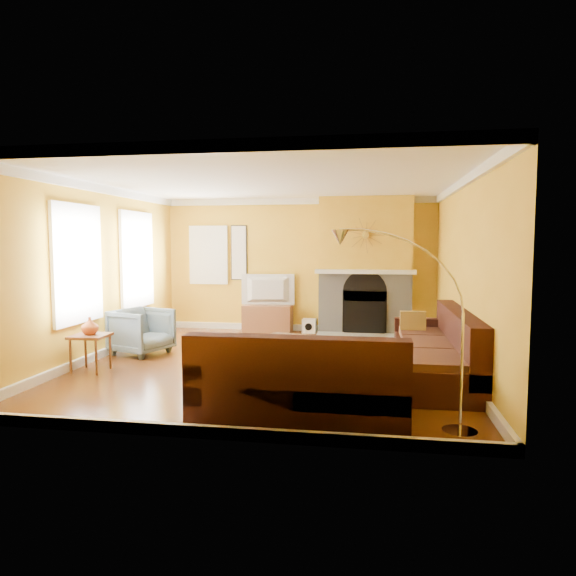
% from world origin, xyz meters
% --- Properties ---
extents(floor, '(5.50, 6.00, 0.02)m').
position_xyz_m(floor, '(0.00, 0.00, -0.01)').
color(floor, brown).
rests_on(floor, ground).
extents(ceiling, '(5.50, 6.00, 0.02)m').
position_xyz_m(ceiling, '(0.00, 0.00, 2.71)').
color(ceiling, white).
rests_on(ceiling, ground).
extents(wall_back, '(5.50, 0.02, 2.70)m').
position_xyz_m(wall_back, '(0.00, 3.01, 1.35)').
color(wall_back, gold).
rests_on(wall_back, ground).
extents(wall_front, '(5.50, 0.02, 2.70)m').
position_xyz_m(wall_front, '(0.00, -3.01, 1.35)').
color(wall_front, gold).
rests_on(wall_front, ground).
extents(wall_left, '(0.02, 6.00, 2.70)m').
position_xyz_m(wall_left, '(-2.76, 0.00, 1.35)').
color(wall_left, gold).
rests_on(wall_left, ground).
extents(wall_right, '(0.02, 6.00, 2.70)m').
position_xyz_m(wall_right, '(2.76, 0.00, 1.35)').
color(wall_right, gold).
rests_on(wall_right, ground).
extents(baseboard, '(5.50, 6.00, 0.12)m').
position_xyz_m(baseboard, '(0.00, 0.00, 0.06)').
color(baseboard, white).
rests_on(baseboard, floor).
extents(crown_molding, '(5.50, 6.00, 0.12)m').
position_xyz_m(crown_molding, '(0.00, 0.00, 2.64)').
color(crown_molding, white).
rests_on(crown_molding, ceiling).
extents(window_left_near, '(0.06, 1.22, 1.72)m').
position_xyz_m(window_left_near, '(-2.72, 1.30, 1.50)').
color(window_left_near, white).
rests_on(window_left_near, wall_left).
extents(window_left_far, '(0.06, 1.22, 1.72)m').
position_xyz_m(window_left_far, '(-2.72, -0.60, 1.50)').
color(window_left_far, white).
rests_on(window_left_far, wall_left).
extents(window_back, '(0.82, 0.06, 1.22)m').
position_xyz_m(window_back, '(-1.90, 2.96, 1.55)').
color(window_back, white).
rests_on(window_back, wall_back).
extents(wall_art, '(0.34, 0.04, 1.14)m').
position_xyz_m(wall_art, '(-1.25, 2.97, 1.60)').
color(wall_art, white).
rests_on(wall_art, wall_back).
extents(fireplace, '(1.80, 0.40, 2.70)m').
position_xyz_m(fireplace, '(1.35, 2.80, 1.35)').
color(fireplace, gray).
rests_on(fireplace, floor).
extents(mantel, '(1.92, 0.22, 0.08)m').
position_xyz_m(mantel, '(1.35, 2.56, 1.25)').
color(mantel, white).
rests_on(mantel, fireplace).
extents(hearth, '(1.80, 0.70, 0.06)m').
position_xyz_m(hearth, '(1.35, 2.25, 0.03)').
color(hearth, gray).
rests_on(hearth, floor).
extents(sunburst, '(0.70, 0.04, 0.70)m').
position_xyz_m(sunburst, '(1.35, 2.57, 1.95)').
color(sunburst, olive).
rests_on(sunburst, fireplace).
extents(rug, '(2.40, 1.80, 0.02)m').
position_xyz_m(rug, '(0.35, -0.30, 0.01)').
color(rug, beige).
rests_on(rug, floor).
extents(sectional_sofa, '(3.10, 3.70, 0.90)m').
position_xyz_m(sectional_sofa, '(1.20, -0.85, 0.45)').
color(sectional_sofa, '#351611').
rests_on(sectional_sofa, floor).
extents(coffee_table, '(1.33, 1.33, 0.44)m').
position_xyz_m(coffee_table, '(0.40, -0.35, 0.22)').
color(coffee_table, white).
rests_on(coffee_table, floor).
extents(media_console, '(0.99, 0.45, 0.54)m').
position_xyz_m(media_console, '(-0.60, 2.75, 0.27)').
color(media_console, brown).
rests_on(media_console, floor).
extents(tv, '(1.09, 0.28, 0.62)m').
position_xyz_m(tv, '(-0.60, 2.75, 0.86)').
color(tv, black).
rests_on(tv, media_console).
extents(subwoofer, '(0.27, 0.27, 0.27)m').
position_xyz_m(subwoofer, '(0.25, 2.78, 0.14)').
color(subwoofer, white).
rests_on(subwoofer, floor).
extents(armchair, '(1.04, 1.02, 0.74)m').
position_xyz_m(armchair, '(-2.20, 0.35, 0.37)').
color(armchair, slate).
rests_on(armchair, floor).
extents(side_table, '(0.49, 0.49, 0.52)m').
position_xyz_m(side_table, '(-2.40, -0.85, 0.26)').
color(side_table, brown).
rests_on(side_table, floor).
extents(vase, '(0.26, 0.26, 0.25)m').
position_xyz_m(vase, '(-2.40, -0.85, 0.65)').
color(vase, '#D35D22').
rests_on(vase, side_table).
extents(book, '(0.31, 0.32, 0.03)m').
position_xyz_m(book, '(0.23, -0.24, 0.45)').
color(book, white).
rests_on(book, coffee_table).
extents(arc_lamp, '(1.24, 0.36, 1.92)m').
position_xyz_m(arc_lamp, '(1.78, -2.55, 0.96)').
color(arc_lamp, silver).
rests_on(arc_lamp, floor).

